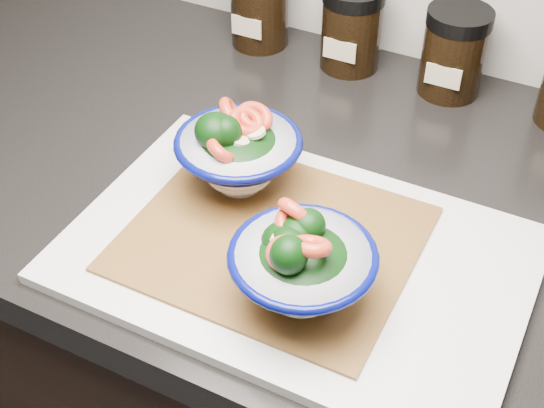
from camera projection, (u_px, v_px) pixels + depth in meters
The scene contains 9 objects.
cabinet at pixel (258, 392), 1.19m from camera, with size 3.43×0.58×0.86m, color black.
countertop at pixel (253, 171), 0.89m from camera, with size 3.50×0.60×0.04m, color black.
cutting_board at pixel (296, 255), 0.75m from camera, with size 0.45×0.30×0.01m, color silver.
bamboo_mat at pixel (272, 238), 0.76m from camera, with size 0.28×0.24×0.00m, color brown.
bowl_left at pixel (237, 153), 0.79m from camera, with size 0.14×0.14×0.10m.
bowl_right at pixel (301, 265), 0.67m from camera, with size 0.13×0.13×0.10m.
spice_jar_a at pixel (260, 6), 1.04m from camera, with size 0.08×0.08×0.11m.
spice_jar_b at pixel (352, 28), 1.00m from camera, with size 0.08×0.08×0.11m.
spice_jar_c at pixel (454, 52), 0.95m from camera, with size 0.08×0.08×0.11m.
Camera 1 is at (0.33, 0.84, 1.44)m, focal length 50.00 mm.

